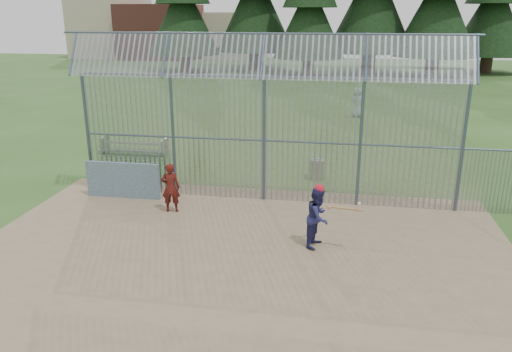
% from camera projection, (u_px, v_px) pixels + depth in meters
% --- Properties ---
extents(ground, '(120.00, 120.00, 0.00)m').
position_uv_depth(ground, '(243.00, 246.00, 13.14)').
color(ground, '#2D511E').
rests_on(ground, ground).
extents(dirt_infield, '(14.00, 10.00, 0.02)m').
position_uv_depth(dirt_infield, '(240.00, 254.00, 12.67)').
color(dirt_infield, '#756047').
rests_on(dirt_infield, ground).
extents(dugout_wall, '(2.50, 0.12, 1.20)m').
position_uv_depth(dugout_wall, '(123.00, 180.00, 16.40)').
color(dugout_wall, '#38566B').
rests_on(dugout_wall, dirt_infield).
extents(batter, '(0.81, 0.92, 1.60)m').
position_uv_depth(batter, '(318.00, 217.00, 12.89)').
color(batter, '#222350').
rests_on(batter, dirt_infield).
extents(onlooker, '(0.62, 0.46, 1.54)m').
position_uv_depth(onlooker, '(171.00, 188.00, 15.17)').
color(onlooker, maroon).
rests_on(onlooker, dirt_infield).
extents(bg_kid_standing, '(1.02, 0.91, 1.75)m').
position_uv_depth(bg_kid_standing, '(357.00, 103.00, 29.20)').
color(bg_kid_standing, gray).
rests_on(bg_kid_standing, ground).
extents(batting_gear, '(1.25, 0.44, 0.60)m').
position_uv_depth(batting_gear, '(325.00, 193.00, 12.62)').
color(batting_gear, '#B7182A').
rests_on(batting_gear, ground).
extents(trash_can, '(0.56, 0.56, 0.82)m').
position_uv_depth(trash_can, '(317.00, 169.00, 18.37)').
color(trash_can, gray).
rests_on(trash_can, ground).
extents(bleacher, '(3.00, 0.95, 0.72)m').
position_uv_depth(bleacher, '(135.00, 144.00, 21.79)').
color(bleacher, slate).
rests_on(bleacher, ground).
extents(backstop_fence, '(20.09, 0.81, 5.30)m').
position_uv_depth(backstop_fence, '(322.00, 132.00, 15.34)').
color(backstop_fence, '#47566B').
rests_on(backstop_fence, ground).
extents(distant_buildings, '(26.50, 10.50, 8.00)m').
position_uv_depth(distant_buildings, '(156.00, 31.00, 68.66)').
color(distant_buildings, brown).
rests_on(distant_buildings, ground).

